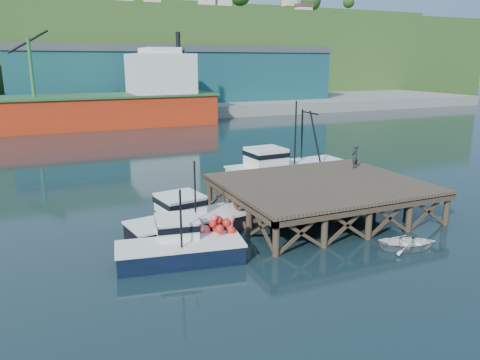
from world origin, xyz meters
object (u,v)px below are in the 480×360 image
boat_navy (179,245)px  trawler (287,168)px  boat_black (188,219)px  dockworker (355,156)px  dinghy (408,243)px

boat_navy → trawler: bearing=50.4°
boat_black → dockworker: boat_black is taller
boat_black → dockworker: size_ratio=4.39×
boat_black → dockworker: 13.28m
boat_navy → boat_black: size_ratio=0.87×
boat_black → trawler: size_ratio=0.74×
boat_navy → boat_black: 3.81m
dockworker → boat_black: bearing=-13.8°
boat_navy → dockworker: size_ratio=3.83×
dinghy → dockworker: size_ratio=1.79×
trawler → boat_navy: bearing=-142.5°
dinghy → boat_navy: bearing=91.8°
dockworker → boat_navy: bearing=-1.9°
boat_navy → dockworker: bearing=30.2°
trawler → dockworker: 5.72m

